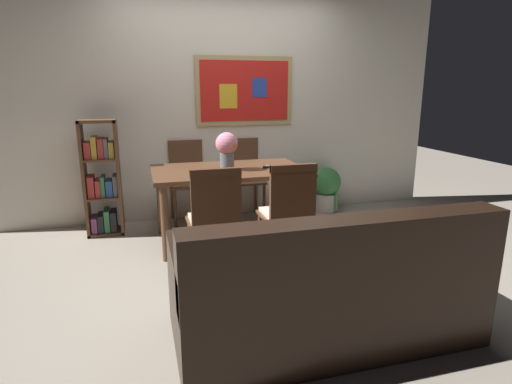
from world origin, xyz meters
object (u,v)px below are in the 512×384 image
(dining_chair_far_left, at_px, (187,174))
(bookshelf, at_px, (102,182))
(potted_ivy, at_px, (326,188))
(dining_chair_near_right, at_px, (288,207))
(tv_remote, at_px, (271,167))
(dining_table, at_px, (229,178))
(dining_chair_near_left, at_px, (214,213))
(flower_vase, at_px, (227,148))
(dining_chair_far_right, at_px, (244,171))
(leather_couch, at_px, (326,290))

(dining_chair_far_left, height_order, bookshelf, bookshelf)
(bookshelf, distance_m, potted_ivy, 2.58)
(dining_chair_near_right, xyz_separation_m, tv_remote, (0.08, 0.73, 0.20))
(dining_chair_near_right, xyz_separation_m, potted_ivy, (1.03, 1.48, -0.25))
(dining_table, relative_size, dining_chair_near_left, 1.61)
(dining_chair_near_right, bearing_deg, flower_vase, 114.73)
(dining_chair_far_right, xyz_separation_m, tv_remote, (0.06, -0.83, 0.20))
(dining_chair_far_left, height_order, leather_couch, dining_chair_far_left)
(dining_chair_far_right, height_order, dining_chair_near_right, same)
(tv_remote, bearing_deg, potted_ivy, 38.12)
(dining_chair_near_right, relative_size, leather_couch, 0.51)
(bookshelf, xyz_separation_m, tv_remote, (1.61, -0.61, 0.18))
(dining_chair_far_right, bearing_deg, dining_table, -114.12)
(dining_table, distance_m, dining_chair_far_left, 0.83)
(tv_remote, bearing_deg, bookshelf, 159.24)
(dining_chair_near_left, relative_size, potted_ivy, 1.52)
(potted_ivy, bearing_deg, leather_couch, -114.96)
(dining_chair_near_left, xyz_separation_m, leather_couch, (0.49, -1.00, -0.23))
(dining_chair_near_right, relative_size, bookshelf, 0.77)
(dining_chair_far_left, bearing_deg, tv_remote, -48.97)
(dining_chair_far_right, height_order, dining_chair_far_left, same)
(dining_chair_near_left, height_order, flower_vase, flower_vase)
(flower_vase, bearing_deg, potted_ivy, 27.58)
(dining_table, distance_m, flower_vase, 0.31)
(bookshelf, relative_size, potted_ivy, 1.97)
(dining_chair_near_left, distance_m, bookshelf, 1.63)
(flower_vase, bearing_deg, bookshelf, 153.76)
(bookshelf, distance_m, tv_remote, 1.73)
(tv_remote, bearing_deg, flower_vase, 176.33)
(dining_chair_near_left, height_order, tv_remote, dining_chair_near_left)
(dining_chair_far_left, distance_m, flower_vase, 0.95)
(dining_chair_far_right, distance_m, tv_remote, 0.85)
(leather_couch, distance_m, flower_vase, 1.89)
(leather_couch, distance_m, bookshelf, 2.75)
(potted_ivy, height_order, flower_vase, flower_vase)
(potted_ivy, relative_size, tv_remote, 3.72)
(bookshelf, bearing_deg, dining_chair_far_right, 8.01)
(dining_chair_far_left, distance_m, bookshelf, 0.91)
(dining_table, height_order, potted_ivy, dining_table)
(dining_chair_near_left, bearing_deg, leather_couch, -63.98)
(dining_table, height_order, leather_couch, leather_couch)
(leather_couch, relative_size, flower_vase, 5.05)
(dining_chair_far_left, bearing_deg, dining_chair_near_left, -88.88)
(dining_chair_near_right, bearing_deg, potted_ivy, 55.01)
(dining_chair_far_right, bearing_deg, potted_ivy, -4.40)
(dining_table, bearing_deg, dining_chair_near_right, -68.20)
(dining_chair_far_left, relative_size, potted_ivy, 1.52)
(dining_chair_near_left, distance_m, dining_chair_far_left, 1.57)
(dining_chair_near_left, xyz_separation_m, bookshelf, (-0.92, 1.35, 0.02))
(bookshelf, xyz_separation_m, flower_vase, (1.18, -0.58, 0.38))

